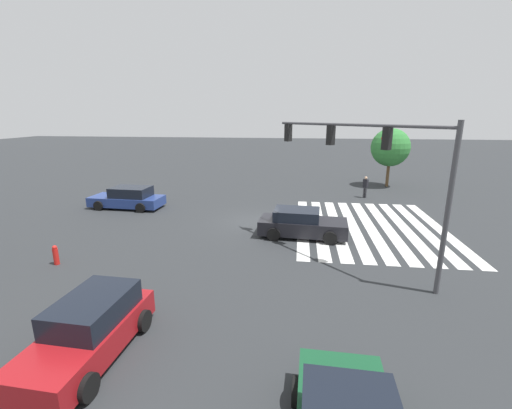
{
  "coord_description": "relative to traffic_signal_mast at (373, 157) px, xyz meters",
  "views": [
    {
      "loc": [
        -19.28,
        -2.46,
        6.22
      ],
      "look_at": [
        0.0,
        0.0,
        1.09
      ],
      "focal_mm": 24.0,
      "sensor_mm": 36.0,
      "label": 1
    }
  ],
  "objects": [
    {
      "name": "crosswalk_markings",
      "position": [
        5.32,
        -1.25,
        -4.58
      ],
      "size": [
        10.67,
        8.2,
        0.01
      ],
      "rotation": [
        0.0,
        0.0,
        1.57
      ],
      "color": "silver",
      "rests_on": "ground_plane"
    },
    {
      "name": "fire_hydrant",
      "position": [
        -1.63,
        13.04,
        -4.16
      ],
      "size": [
        0.22,
        0.22,
        0.86
      ],
      "color": "red",
      "rests_on": "ground_plane"
    },
    {
      "name": "car_1",
      "position": [
        7.45,
        14.41,
        -3.9
      ],
      "size": [
        2.35,
        4.96,
        1.46
      ],
      "rotation": [
        0.0,
        0.0,
        1.52
      ],
      "color": "navy",
      "rests_on": "ground_plane"
    },
    {
      "name": "ground_plane",
      "position": [
        5.32,
        5.32,
        -4.58
      ],
      "size": [
        150.46,
        150.46,
        0.0
      ],
      "primitive_type": "plane",
      "color": "#2B2D30"
    },
    {
      "name": "traffic_signal_mast",
      "position": [
        0.0,
        0.0,
        0.0
      ],
      "size": [
        6.05,
        6.05,
        6.06
      ],
      "rotation": [
        0.0,
        0.0,
        0.79
      ],
      "color": "#47474C",
      "rests_on": "ground_plane"
    },
    {
      "name": "car_2",
      "position": [
        -6.71,
        8.21,
        -3.85
      ],
      "size": [
        4.24,
        2.11,
        1.55
      ],
      "rotation": [
        0.0,
        0.0,
        3.1
      ],
      "color": "maroon",
      "rests_on": "ground_plane"
    },
    {
      "name": "car_0",
      "position": [
        3.22,
        2.66,
        -3.89
      ],
      "size": [
        2.34,
        4.63,
        1.46
      ],
      "rotation": [
        0.0,
        0.0,
        -1.64
      ],
      "color": "black",
      "rests_on": "ground_plane"
    },
    {
      "name": "pedestrian",
      "position": [
        12.56,
        -2.21,
        -3.66
      ],
      "size": [
        0.41,
        0.41,
        1.65
      ],
      "rotation": [
        0.0,
        0.0,
        2.34
      ],
      "color": "#38383D",
      "rests_on": "ground_plane"
    },
    {
      "name": "tree_corner_a",
      "position": [
        17.19,
        -4.92,
        -1.14
      ],
      "size": [
        3.28,
        3.28,
        5.09
      ],
      "color": "brown",
      "rests_on": "ground_plane"
    }
  ]
}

